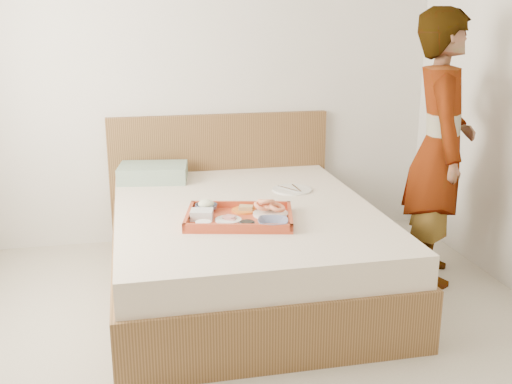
{
  "coord_description": "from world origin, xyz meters",
  "views": [
    {
      "loc": [
        -0.55,
        -2.47,
        1.65
      ],
      "look_at": [
        0.17,
        0.9,
        0.65
      ],
      "focal_mm": 42.63,
      "sensor_mm": 36.0,
      "label": 1
    }
  ],
  "objects_px": {
    "bed": "(245,247)",
    "person": "(440,149)",
    "tray": "(239,217)",
    "dinner_plate": "(292,190)"
  },
  "relations": [
    {
      "from": "bed",
      "to": "person",
      "type": "height_order",
      "value": "person"
    },
    {
      "from": "bed",
      "to": "tray",
      "type": "xyz_separation_m",
      "value": [
        -0.08,
        -0.26,
        0.29
      ]
    },
    {
      "from": "bed",
      "to": "dinner_plate",
      "type": "xyz_separation_m",
      "value": [
        0.38,
        0.29,
        0.27
      ]
    },
    {
      "from": "tray",
      "to": "person",
      "type": "bearing_deg",
      "value": 20.57
    },
    {
      "from": "dinner_plate",
      "to": "person",
      "type": "bearing_deg",
      "value": -23.84
    },
    {
      "from": "dinner_plate",
      "to": "person",
      "type": "distance_m",
      "value": 0.98
    },
    {
      "from": "dinner_plate",
      "to": "person",
      "type": "height_order",
      "value": "person"
    },
    {
      "from": "tray",
      "to": "dinner_plate",
      "type": "distance_m",
      "value": 0.72
    },
    {
      "from": "tray",
      "to": "bed",
      "type": "bearing_deg",
      "value": 85.54
    },
    {
      "from": "dinner_plate",
      "to": "person",
      "type": "xyz_separation_m",
      "value": [
        0.85,
        -0.37,
        0.32
      ]
    }
  ]
}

